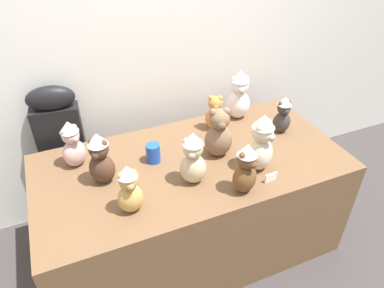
# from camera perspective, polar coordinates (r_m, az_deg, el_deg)

# --- Properties ---
(ground_plane) EXTENTS (10.00, 10.00, 0.00)m
(ground_plane) POSITION_cam_1_polar(r_m,az_deg,el_deg) (2.37, 2.52, -19.86)
(ground_plane) COLOR #3D3838
(wall_back) EXTENTS (7.00, 0.08, 2.60)m
(wall_back) POSITION_cam_1_polar(r_m,az_deg,el_deg) (2.31, -6.99, 18.92)
(wall_back) COLOR white
(wall_back) RESTS_ON ground_plane
(display_table) EXTENTS (1.75, 0.86, 0.70)m
(display_table) POSITION_cam_1_polar(r_m,az_deg,el_deg) (2.24, 0.00, -9.88)
(display_table) COLOR brown
(display_table) RESTS_ON ground_plane
(instrument_case) EXTENTS (0.29, 0.15, 1.05)m
(instrument_case) POSITION_cam_1_polar(r_m,az_deg,el_deg) (2.46, -19.58, -2.16)
(instrument_case) COLOR black
(instrument_case) RESTS_ON ground_plane
(teddy_bear_sand) EXTENTS (0.18, 0.17, 0.30)m
(teddy_bear_sand) POSITION_cam_1_polar(r_m,az_deg,el_deg) (1.79, 0.16, -2.36)
(teddy_bear_sand) COLOR #CCB78E
(teddy_bear_sand) RESTS_ON display_table
(teddy_bear_cream) EXTENTS (0.20, 0.19, 0.34)m
(teddy_bear_cream) POSITION_cam_1_polar(r_m,az_deg,el_deg) (1.90, 11.09, 0.14)
(teddy_bear_cream) COLOR beige
(teddy_bear_cream) RESTS_ON display_table
(teddy_bear_ginger) EXTENTS (0.15, 0.14, 0.24)m
(teddy_bear_ginger) POSITION_cam_1_polar(r_m,az_deg,el_deg) (2.24, 3.70, 4.90)
(teddy_bear_ginger) COLOR #D17F3D
(teddy_bear_ginger) RESTS_ON display_table
(teddy_bear_honey) EXTENTS (0.12, 0.11, 0.27)m
(teddy_bear_honey) POSITION_cam_1_polar(r_m,az_deg,el_deg) (1.66, -10.03, -7.18)
(teddy_bear_honey) COLOR tan
(teddy_bear_honey) RESTS_ON display_table
(teddy_bear_cocoa) EXTENTS (0.18, 0.17, 0.30)m
(teddy_bear_cocoa) POSITION_cam_1_polar(r_m,az_deg,el_deg) (1.85, -14.52, -2.33)
(teddy_bear_cocoa) COLOR #4C3323
(teddy_bear_cocoa) RESTS_ON display_table
(teddy_bear_charcoal) EXTENTS (0.12, 0.11, 0.25)m
(teddy_bear_charcoal) POSITION_cam_1_polar(r_m,az_deg,el_deg) (2.27, 14.39, 4.53)
(teddy_bear_charcoal) COLOR #383533
(teddy_bear_charcoal) RESTS_ON display_table
(teddy_bear_snow) EXTENTS (0.18, 0.17, 0.34)m
(teddy_bear_snow) POSITION_cam_1_polar(r_m,az_deg,el_deg) (2.35, 7.55, 7.80)
(teddy_bear_snow) COLOR white
(teddy_bear_snow) RESTS_ON display_table
(teddy_bear_mocha) EXTENTS (0.18, 0.16, 0.31)m
(teddy_bear_mocha) POSITION_cam_1_polar(r_m,az_deg,el_deg) (1.98, 4.32, 1.63)
(teddy_bear_mocha) COLOR #7F6047
(teddy_bear_mocha) RESTS_ON display_table
(teddy_bear_blush) EXTENTS (0.16, 0.16, 0.28)m
(teddy_bear_blush) POSITION_cam_1_polar(r_m,az_deg,el_deg) (2.01, -18.65, -0.05)
(teddy_bear_blush) COLOR beige
(teddy_bear_blush) RESTS_ON display_table
(teddy_bear_chestnut) EXTENTS (0.16, 0.14, 0.29)m
(teddy_bear_chestnut) POSITION_cam_1_polar(r_m,az_deg,el_deg) (1.76, 8.61, -3.96)
(teddy_bear_chestnut) COLOR brown
(teddy_bear_chestnut) RESTS_ON display_table
(party_cup_blue) EXTENTS (0.08, 0.08, 0.11)m
(party_cup_blue) POSITION_cam_1_polar(r_m,az_deg,el_deg) (1.99, -6.26, -1.45)
(party_cup_blue) COLOR blue
(party_cup_blue) RESTS_ON display_table
(name_card_front_left) EXTENTS (0.07, 0.01, 0.05)m
(name_card_front_left) POSITION_cam_1_polar(r_m,az_deg,el_deg) (1.91, 12.56, -5.27)
(name_card_front_left) COLOR white
(name_card_front_left) RESTS_ON display_table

